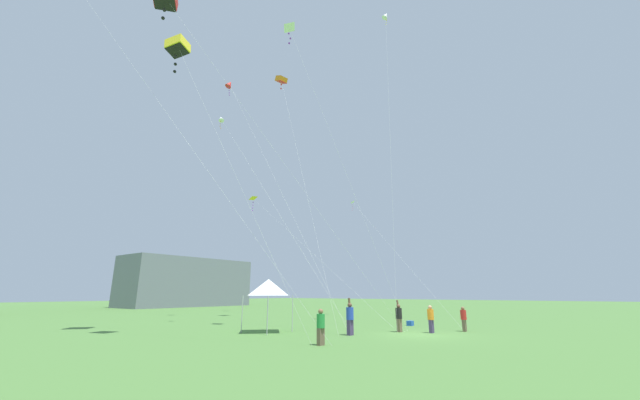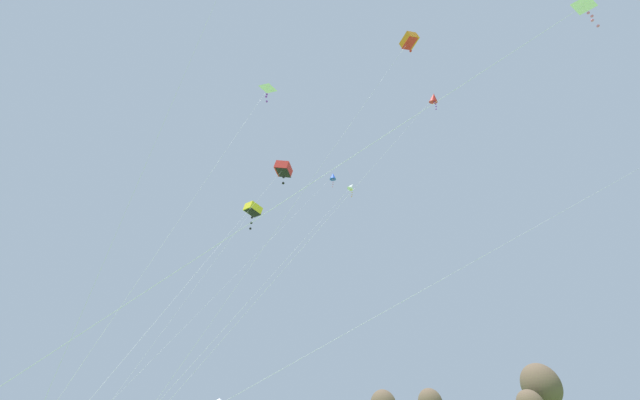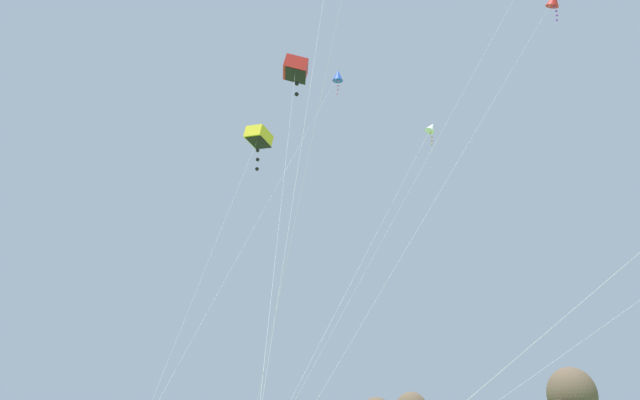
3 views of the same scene
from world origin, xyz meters
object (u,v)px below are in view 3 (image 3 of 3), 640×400
object	(u,v)px
kite_white_diamond_1	(431,129)
kite_blue_diamond_7	(338,76)
kite_yellow_box_4	(259,137)
kite_red_box_2	(296,70)
kite_red_diamond_8	(553,0)

from	to	relation	value
kite_white_diamond_1	kite_blue_diamond_7	world-z (taller)	kite_blue_diamond_7
kite_yellow_box_4	kite_red_box_2	bearing A→B (deg)	90.04
kite_white_diamond_1	kite_red_diamond_8	distance (m)	10.65
kite_white_diamond_1	kite_yellow_box_4	distance (m)	8.79
kite_red_box_2	kite_white_diamond_1	bearing A→B (deg)	18.27
kite_yellow_box_4	kite_red_diamond_8	xyz separation A→B (m)	(11.97, 10.27, 7.41)
kite_blue_diamond_7	kite_red_diamond_8	xyz separation A→B (m)	(17.06, -0.81, -3.35)
kite_white_diamond_1	kite_red_box_2	xyz separation A→B (m)	(-7.29, -2.41, 5.65)
kite_red_box_2	kite_blue_diamond_7	world-z (taller)	kite_blue_diamond_7
kite_blue_diamond_7	kite_red_diamond_8	bearing A→B (deg)	-2.73
kite_red_diamond_8	kite_white_diamond_1	bearing A→B (deg)	-130.91
kite_red_box_2	kite_yellow_box_4	bearing A→B (deg)	-89.96
kite_blue_diamond_7	kite_white_diamond_1	bearing A→B (deg)	-26.63
kite_red_box_2	kite_yellow_box_4	world-z (taller)	kite_red_box_2
kite_white_diamond_1	kite_blue_diamond_7	size ratio (longest dim) A/B	0.60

